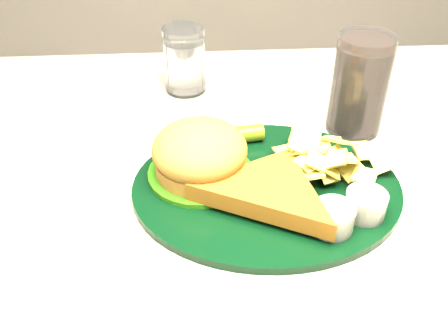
# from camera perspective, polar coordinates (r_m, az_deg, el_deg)

# --- Properties ---
(table) EXTENTS (1.20, 0.80, 0.75)m
(table) POSITION_cam_1_polar(r_m,az_deg,el_deg) (0.95, 0.36, -18.68)
(table) COLOR #AAA699
(table) RESTS_ON ground
(dinner_plate) EXTENTS (0.35, 0.30, 0.08)m
(dinner_plate) POSITION_cam_1_polar(r_m,az_deg,el_deg) (0.63, 5.01, 0.17)
(dinner_plate) COLOR black
(dinner_plate) RESTS_ON table
(water_glass) EXTENTS (0.09, 0.09, 0.11)m
(water_glass) POSITION_cam_1_polar(r_m,az_deg,el_deg) (0.86, -4.52, 12.22)
(water_glass) COLOR silver
(water_glass) RESTS_ON table
(cola_glass) EXTENTS (0.10, 0.10, 0.15)m
(cola_glass) POSITION_cam_1_polar(r_m,az_deg,el_deg) (0.76, 15.23, 9.12)
(cola_glass) COLOR black
(cola_glass) RESTS_ON table
(fork_napkin) EXTENTS (0.12, 0.16, 0.01)m
(fork_napkin) POSITION_cam_1_polar(r_m,az_deg,el_deg) (0.66, 16.13, -2.60)
(fork_napkin) COLOR white
(fork_napkin) RESTS_ON table
(wrapped_straw) EXTENTS (0.22, 0.20, 0.01)m
(wrapped_straw) POSITION_cam_1_polar(r_m,az_deg,el_deg) (0.85, 2.30, 8.03)
(wrapped_straw) COLOR white
(wrapped_straw) RESTS_ON table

